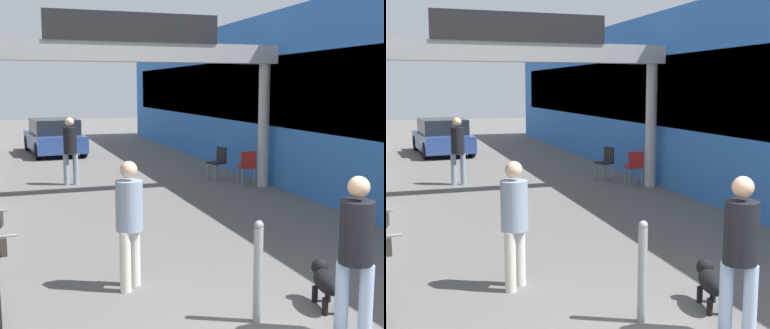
{
  "view_description": "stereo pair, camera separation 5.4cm",
  "coord_description": "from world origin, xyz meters",
  "views": [
    {
      "loc": [
        -2.7,
        -3.36,
        2.52
      ],
      "look_at": [
        0.0,
        4.58,
        1.3
      ],
      "focal_mm": 50.0,
      "sensor_mm": 36.0,
      "label": 1
    },
    {
      "loc": [
        -2.65,
        -3.37,
        2.52
      ],
      "look_at": [
        0.0,
        4.58,
        1.3
      ],
      "focal_mm": 50.0,
      "sensor_mm": 36.0,
      "label": 2
    }
  ],
  "objects": [
    {
      "name": "arcade_sign_gateway",
      "position": [
        0.0,
        8.77,
        2.97
      ],
      "size": [
        7.4,
        0.47,
        4.16
      ],
      "color": "#B2B2B2",
      "rests_on": "ground_plane"
    },
    {
      "name": "pedestrian_with_dog",
      "position": [
        0.5,
        0.98,
        0.95
      ],
      "size": [
        0.48,
        0.48,
        1.66
      ],
      "color": "#A5BFE0",
      "rests_on": "ground_plane"
    },
    {
      "name": "pedestrian_carrying_crate",
      "position": [
        -1.27,
        10.58,
        1.0
      ],
      "size": [
        0.39,
        0.36,
        1.75
      ],
      "color": "#8C9EB2",
      "rests_on": "ground_plane"
    },
    {
      "name": "cafe_chair_red_nearer",
      "position": [
        3.02,
        9.04,
        0.54
      ],
      "size": [
        0.43,
        0.43,
        0.89
      ],
      "color": "gray",
      "rests_on": "ground_plane"
    },
    {
      "name": "pedestrian_companion",
      "position": [
        -1.36,
        3.0,
        0.92
      ],
      "size": [
        0.48,
        0.48,
        1.62
      ],
      "color": "silver",
      "rests_on": "ground_plane"
    },
    {
      "name": "bollard_post_metal",
      "position": [
        -0.27,
        1.61,
        0.57
      ],
      "size": [
        0.1,
        0.1,
        1.13
      ],
      "color": "gray",
      "rests_on": "ground_plane"
    },
    {
      "name": "dog_on_leash",
      "position": [
        0.66,
        1.73,
        0.31
      ],
      "size": [
        0.4,
        0.71,
        0.5
      ],
      "color": "black",
      "rests_on": "ground_plane"
    },
    {
      "name": "storefront_right",
      "position": [
        5.09,
        11.0,
        2.19
      ],
      "size": [
        3.0,
        26.0,
        4.38
      ],
      "color": "blue",
      "rests_on": "ground_plane"
    },
    {
      "name": "cafe_chair_black_farther",
      "position": [
        2.65,
        10.09,
        0.54
      ],
      "size": [
        0.49,
        0.49,
        0.89
      ],
      "color": "gray",
      "rests_on": "ground_plane"
    },
    {
      "name": "parked_car_blue",
      "position": [
        -1.15,
        17.39,
        0.64
      ],
      "size": [
        2.1,
        4.14,
        1.33
      ],
      "color": "#2D478C",
      "rests_on": "ground_plane"
    }
  ]
}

